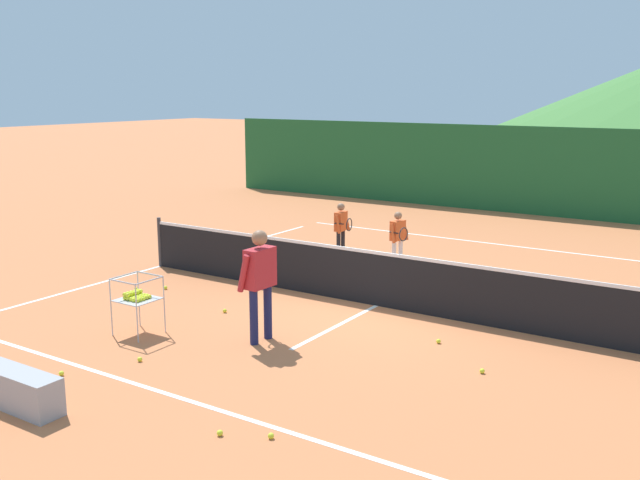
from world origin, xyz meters
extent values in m
plane|color=#C67042|center=(0.00, 0.00, 0.00)|extent=(120.00, 120.00, 0.00)
cube|color=white|center=(0.00, -4.67, 0.00)|extent=(10.47, 0.08, 0.01)
cube|color=white|center=(0.00, 6.06, 0.00)|extent=(10.47, 0.08, 0.01)
cube|color=white|center=(-5.24, 0.00, 0.00)|extent=(0.08, 10.73, 0.01)
cube|color=white|center=(0.00, 0.00, 0.00)|extent=(0.08, 5.16, 0.01)
cylinder|color=#333338|center=(-5.23, 0.00, 0.53)|extent=(0.08, 0.08, 1.05)
cube|color=black|center=(0.00, 0.00, 0.46)|extent=(10.38, 0.02, 0.92)
cube|color=white|center=(0.00, 0.00, 0.95)|extent=(10.38, 0.03, 0.06)
cylinder|color=#191E4C|center=(-0.59, -2.68, 0.42)|extent=(0.12, 0.12, 0.84)
cylinder|color=#191E4C|center=(-0.58, -2.36, 0.42)|extent=(0.12, 0.12, 0.84)
cube|color=#B2262D|center=(-0.59, -2.52, 1.13)|extent=(0.25, 0.51, 0.59)
sphere|color=#996B4C|center=(-0.59, -2.52, 1.58)|extent=(0.23, 0.23, 0.23)
cylinder|color=#B2262D|center=(-0.67, -2.80, 1.10)|extent=(0.23, 0.10, 0.58)
cylinder|color=#B2262D|center=(-0.62, -2.23, 1.09)|extent=(0.18, 0.10, 0.58)
torus|color=#262628|center=(-0.87, -2.22, 1.04)|extent=(0.03, 0.29, 0.29)
cylinder|color=black|center=(-0.63, -2.23, 1.04)|extent=(0.22, 0.04, 0.03)
cylinder|color=black|center=(-2.47, 2.93, 0.30)|extent=(0.09, 0.09, 0.61)
cylinder|color=black|center=(-2.44, 2.70, 0.30)|extent=(0.09, 0.09, 0.61)
cube|color=#E55926|center=(-2.46, 2.81, 0.82)|extent=(0.21, 0.38, 0.43)
sphere|color=#996B4C|center=(-2.46, 2.81, 1.14)|extent=(0.17, 0.17, 0.17)
cylinder|color=#E55926|center=(-2.43, 3.03, 0.79)|extent=(0.17, 0.08, 0.42)
cylinder|color=#E55926|center=(-2.40, 2.61, 0.79)|extent=(0.13, 0.08, 0.42)
torus|color=#262628|center=(-2.14, 2.64, 0.80)|extent=(0.05, 0.29, 0.29)
cylinder|color=black|center=(-2.38, 2.61, 0.80)|extent=(0.22, 0.05, 0.03)
cylinder|color=silver|center=(-0.94, 2.76, 0.30)|extent=(0.09, 0.09, 0.59)
cylinder|color=silver|center=(-0.98, 2.54, 0.30)|extent=(0.09, 0.09, 0.59)
cube|color=#E55926|center=(-0.96, 2.65, 0.80)|extent=(0.22, 0.38, 0.42)
sphere|color=#996B4C|center=(-0.96, 2.65, 1.11)|extent=(0.16, 0.16, 0.16)
cylinder|color=#E55926|center=(-0.87, 2.84, 0.77)|extent=(0.17, 0.09, 0.41)
cylinder|color=#E55926|center=(-0.96, 2.45, 0.77)|extent=(0.13, 0.08, 0.41)
torus|color=#262628|center=(-0.70, 2.40, 0.79)|extent=(0.07, 0.29, 0.29)
cylinder|color=black|center=(-0.94, 2.44, 0.79)|extent=(0.22, 0.07, 0.03)
cylinder|color=#B7B7BC|center=(-2.65, -3.01, 0.45)|extent=(0.02, 0.02, 0.89)
cylinder|color=#B7B7BC|center=(-2.09, -3.01, 0.45)|extent=(0.02, 0.02, 0.89)
cylinder|color=#B7B7BC|center=(-2.65, -3.57, 0.45)|extent=(0.02, 0.02, 0.89)
cylinder|color=#B7B7BC|center=(-2.09, -3.57, 0.45)|extent=(0.02, 0.02, 0.89)
cube|color=#B7B7BC|center=(-2.37, -3.29, 0.55)|extent=(0.56, 0.56, 0.01)
cube|color=#B7B7BC|center=(-2.37, -3.01, 0.89)|extent=(0.56, 0.02, 0.02)
cube|color=#B7B7BC|center=(-2.37, -3.57, 0.89)|extent=(0.56, 0.02, 0.02)
cube|color=#B7B7BC|center=(-2.65, -3.29, 0.89)|extent=(0.02, 0.56, 0.02)
cube|color=#B7B7BC|center=(-2.09, -3.29, 0.89)|extent=(0.02, 0.56, 0.02)
sphere|color=yellow|center=(-2.49, -3.42, 0.59)|extent=(0.07, 0.07, 0.07)
sphere|color=yellow|center=(-2.50, -3.35, 0.59)|extent=(0.07, 0.07, 0.07)
sphere|color=yellow|center=(-2.50, -3.28, 0.59)|extent=(0.07, 0.07, 0.07)
sphere|color=yellow|center=(-2.50, -3.23, 0.58)|extent=(0.07, 0.07, 0.07)
sphere|color=yellow|center=(-2.49, -3.16, 0.58)|extent=(0.07, 0.07, 0.07)
sphere|color=yellow|center=(-2.43, -3.41, 0.59)|extent=(0.07, 0.07, 0.07)
sphere|color=yellow|center=(-2.43, -3.35, 0.59)|extent=(0.07, 0.07, 0.07)
sphere|color=yellow|center=(-2.43, -3.29, 0.58)|extent=(0.07, 0.07, 0.07)
sphere|color=yellow|center=(-2.43, -3.23, 0.58)|extent=(0.07, 0.07, 0.07)
sphere|color=yellow|center=(-2.43, -3.16, 0.59)|extent=(0.07, 0.07, 0.07)
sphere|color=yellow|center=(-2.37, -3.41, 0.58)|extent=(0.07, 0.07, 0.07)
sphere|color=yellow|center=(-2.36, -3.35, 0.58)|extent=(0.07, 0.07, 0.07)
sphere|color=yellow|center=(-2.36, -3.29, 0.58)|extent=(0.07, 0.07, 0.07)
sphere|color=yellow|center=(-2.36, -3.22, 0.58)|extent=(0.07, 0.07, 0.07)
sphere|color=yellow|center=(-2.36, -3.16, 0.59)|extent=(0.07, 0.07, 0.07)
sphere|color=yellow|center=(-2.30, -3.42, 0.59)|extent=(0.07, 0.07, 0.07)
sphere|color=yellow|center=(-2.30, -3.35, 0.58)|extent=(0.07, 0.07, 0.07)
sphere|color=yellow|center=(-2.30, -3.29, 0.58)|extent=(0.07, 0.07, 0.07)
sphere|color=yellow|center=(-2.30, -3.22, 0.58)|extent=(0.07, 0.07, 0.07)
sphere|color=yellow|center=(-2.30, -3.15, 0.59)|extent=(0.07, 0.07, 0.07)
sphere|color=yellow|center=(-2.24, -3.41, 0.58)|extent=(0.07, 0.07, 0.07)
sphere|color=yellow|center=(-2.24, -3.36, 0.59)|extent=(0.07, 0.07, 0.07)
sphere|color=yellow|center=(-2.24, -3.29, 0.58)|extent=(0.07, 0.07, 0.07)
sphere|color=yellow|center=(-2.24, -3.22, 0.59)|extent=(0.07, 0.07, 0.07)
sphere|color=yellow|center=(-2.24, -3.16, 0.59)|extent=(0.07, 0.07, 0.07)
sphere|color=yellow|center=(-2.50, -3.41, 0.64)|extent=(0.07, 0.07, 0.07)
sphere|color=yellow|center=(-2.50, -3.35, 0.64)|extent=(0.07, 0.07, 0.07)
sphere|color=yellow|center=(-2.50, -3.29, 0.64)|extent=(0.07, 0.07, 0.07)
sphere|color=yellow|center=(-2.49, -3.22, 0.64)|extent=(0.07, 0.07, 0.07)
sphere|color=yellow|center=(-2.49, -3.16, 0.64)|extent=(0.07, 0.07, 0.07)
sphere|color=yellow|center=(-2.43, -3.42, 0.64)|extent=(0.07, 0.07, 0.07)
sphere|color=yellow|center=(-2.44, -3.35, 0.64)|extent=(0.07, 0.07, 0.07)
sphere|color=yellow|center=(-2.43, -3.28, 0.64)|extent=(0.07, 0.07, 0.07)
sphere|color=yellow|center=(-2.43, -3.22, 0.63)|extent=(0.07, 0.07, 0.07)
sphere|color=yellow|center=(-2.43, -3.16, 0.64)|extent=(0.07, 0.07, 0.07)
sphere|color=yellow|center=(-1.49, -4.10, 0.03)|extent=(0.07, 0.07, 0.07)
sphere|color=yellow|center=(-3.84, -1.26, 0.03)|extent=(0.07, 0.07, 0.07)
sphere|color=yellow|center=(-4.23, -1.63, 0.03)|extent=(0.07, 0.07, 0.07)
sphere|color=yellow|center=(1.68, -1.16, 0.03)|extent=(0.07, 0.07, 0.07)
sphere|color=yellow|center=(2.64, -1.91, 0.03)|extent=(0.07, 0.07, 0.07)
sphere|color=yellow|center=(-1.96, -1.75, 0.03)|extent=(0.07, 0.07, 0.07)
sphere|color=yellow|center=(-1.97, -5.01, 0.03)|extent=(0.07, 0.07, 0.07)
sphere|color=yellow|center=(1.38, -4.90, 0.03)|extent=(0.07, 0.07, 0.07)
sphere|color=yellow|center=(0.88, -5.15, 0.03)|extent=(0.07, 0.07, 0.07)
cube|color=#1E5B2D|center=(0.00, 10.73, 1.32)|extent=(23.04, 0.08, 2.63)
cube|color=#99999E|center=(-1.69, -5.91, 0.23)|extent=(1.50, 0.36, 0.46)
camera|label=1|loc=(5.72, -10.57, 3.70)|focal=40.24mm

